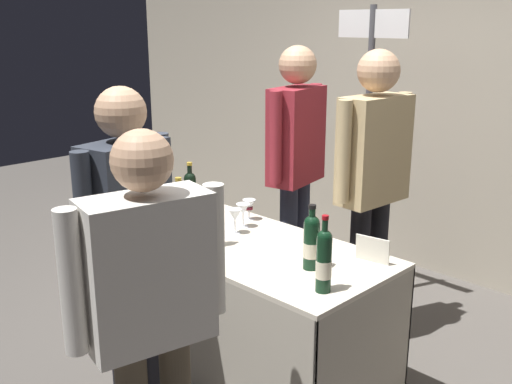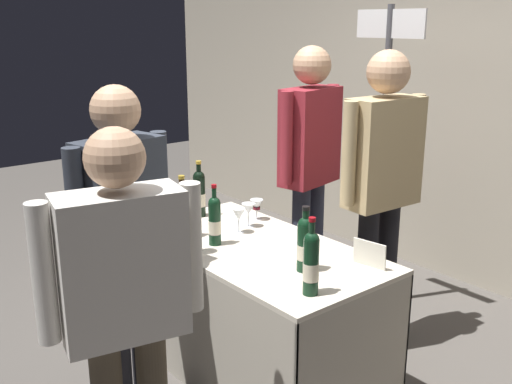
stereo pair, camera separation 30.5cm
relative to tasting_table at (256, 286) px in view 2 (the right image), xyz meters
The scene contains 18 objects.
ground_plane 0.53m from the tasting_table, ahead, with size 12.00×12.00×0.00m, color #514C47.
back_partition 2.24m from the tasting_table, 90.00° to the left, with size 7.47×0.12×2.78m, color #B2A893.
tasting_table is the anchor object (origin of this frame).
featured_wine_bottle 0.74m from the tasting_table, 17.03° to the right, with size 0.07×0.07×0.35m.
display_bottle_0 0.57m from the tasting_table, 148.35° to the right, with size 0.08×0.08×0.35m.
display_bottle_1 0.43m from the tasting_table, 135.69° to the right, with size 0.07×0.07×0.33m.
display_bottle_2 0.67m from the tasting_table, 149.88° to the right, with size 0.07×0.07×0.31m.
display_bottle_3 0.55m from the tasting_table, ahead, with size 0.08×0.08×0.32m.
display_bottle_4 0.73m from the tasting_table, behind, with size 0.08×0.08×0.35m.
wine_glass_near_vendor 0.46m from the tasting_table, 148.77° to the left, with size 0.08×0.08×0.14m.
wine_glass_mid 0.55m from the tasting_table, 140.18° to the left, with size 0.08×0.08×0.13m.
wine_glass_near_taster 0.41m from the tasting_table, 166.14° to the left, with size 0.08×0.08×0.14m.
brochure_stand 0.69m from the tasting_table, 23.89° to the left, with size 0.18×0.01×0.13m, color silver.
vendor_presenter 0.98m from the tasting_table, 76.31° to the left, with size 0.24×0.63×1.78m.
vendor_assistant 1.06m from the tasting_table, 117.77° to the left, with size 0.29×0.59×1.78m.
taster_foreground_right 0.85m from the tasting_table, 101.26° to the right, with size 0.29×0.56×1.65m.
taster_foreground_left 1.16m from the tasting_table, 66.02° to the right, with size 0.30×0.61×1.58m.
booth_signpost 1.40m from the tasting_table, 96.42° to the left, with size 0.52×0.04×2.03m.
Camera 2 is at (2.29, -1.88, 1.92)m, focal length 41.56 mm.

